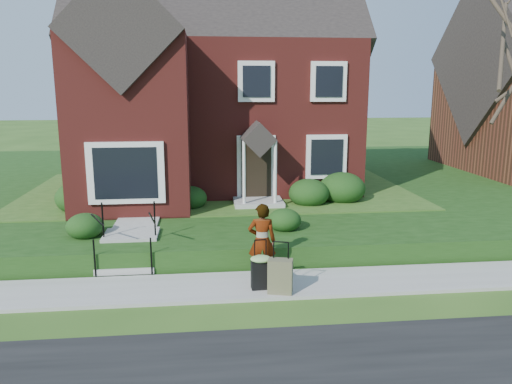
{
  "coord_description": "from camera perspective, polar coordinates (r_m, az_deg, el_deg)",
  "views": [
    {
      "loc": [
        -0.6,
        -10.52,
        4.45
      ],
      "look_at": [
        0.76,
        2.0,
        1.77
      ],
      "focal_mm": 35.0,
      "sensor_mm": 36.0,
      "label": 1
    }
  ],
  "objects": [
    {
      "name": "suitcase_olive",
      "position": [
        10.86,
        2.79,
        -9.58
      ],
      "size": [
        0.58,
        0.42,
        1.13
      ],
      "rotation": [
        0.0,
        0.0,
        -0.27
      ],
      "color": "brown",
      "rests_on": "sidewalk"
    },
    {
      "name": "foundation_shrubs",
      "position": [
        16.0,
        -2.61,
        -0.16
      ],
      "size": [
        10.14,
        4.58,
        1.1
      ],
      "color": "#113710",
      "rests_on": "terrace"
    },
    {
      "name": "terrace",
      "position": [
        22.3,
        5.82,
        1.21
      ],
      "size": [
        44.0,
        20.0,
        0.6
      ],
      "primitive_type": "cube",
      "color": "#18390F",
      "rests_on": "ground"
    },
    {
      "name": "front_steps",
      "position": [
        13.13,
        -14.3,
        -6.01
      ],
      "size": [
        1.4,
        2.02,
        1.5
      ],
      "color": "#9E9B93",
      "rests_on": "ground"
    },
    {
      "name": "suitcase_black",
      "position": [
        11.04,
        0.56,
        -8.9
      ],
      "size": [
        0.48,
        0.4,
        1.11
      ],
      "rotation": [
        0.0,
        0.0,
        0.06
      ],
      "color": "black",
      "rests_on": "sidewalk"
    },
    {
      "name": "sidewalk",
      "position": [
        11.42,
        -2.76,
        -10.72
      ],
      "size": [
        60.0,
        1.6,
        0.08
      ],
      "primitive_type": "cube",
      "color": "#9E9B93",
      "rests_on": "ground"
    },
    {
      "name": "walkway",
      "position": [
        16.1,
        -12.8,
        -2.03
      ],
      "size": [
        1.2,
        6.0,
        0.06
      ],
      "primitive_type": "cube",
      "color": "#9E9B93",
      "rests_on": "terrace"
    },
    {
      "name": "main_house",
      "position": [
        20.15,
        -5.24,
        14.26
      ],
      "size": [
        10.4,
        10.2,
        9.4
      ],
      "color": "maroon",
      "rests_on": "terrace"
    },
    {
      "name": "woman",
      "position": [
        11.53,
        0.68,
        -5.6
      ],
      "size": [
        0.68,
        0.47,
        1.77
      ],
      "primitive_type": "imported",
      "rotation": [
        0.0,
        0.0,
        3.06
      ],
      "color": "#999999",
      "rests_on": "sidewalk"
    },
    {
      "name": "ground",
      "position": [
        11.44,
        -2.76,
        -10.9
      ],
      "size": [
        120.0,
        120.0,
        0.0
      ],
      "primitive_type": "plane",
      "color": "#2D5119",
      "rests_on": "ground"
    }
  ]
}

